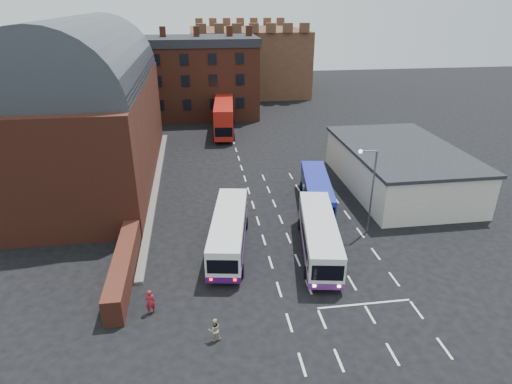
{
  "coord_description": "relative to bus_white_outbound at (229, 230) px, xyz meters",
  "views": [
    {
      "loc": [
        -4.73,
        -23.33,
        17.47
      ],
      "look_at": [
        0.0,
        10.0,
        2.2
      ],
      "focal_mm": 30.0,
      "sensor_mm": 36.0,
      "label": 1
    }
  ],
  "objects": [
    {
      "name": "pedestrian_red",
      "position": [
        -5.34,
        -6.69,
        -0.81
      ],
      "size": [
        0.71,
        0.61,
        1.65
      ],
      "primitive_type": "imported",
      "rotation": [
        0.0,
        0.0,
        3.57
      ],
      "color": "maroon",
      "rests_on": "ground"
    },
    {
      "name": "ground",
      "position": [
        2.81,
        -4.75,
        -1.63
      ],
      "size": [
        180.0,
        180.0,
        0.0
      ],
      "primitive_type": "plane",
      "color": "black"
    },
    {
      "name": "castle_keep",
      "position": [
        8.81,
        61.25,
        4.37
      ],
      "size": [
        22.0,
        22.0,
        12.0
      ],
      "primitive_type": "cube",
      "color": "brown",
      "rests_on": "ground"
    },
    {
      "name": "brick_terrace",
      "position": [
        -3.19,
        41.25,
        3.87
      ],
      "size": [
        22.0,
        10.0,
        11.0
      ],
      "primitive_type": "cube",
      "color": "brown",
      "rests_on": "ground"
    },
    {
      "name": "street_lamp",
      "position": [
        11.17,
        0.96,
        2.64
      ],
      "size": [
        1.42,
        0.5,
        7.08
      ],
      "rotation": [
        0.0,
        0.0,
        -0.23
      ],
      "color": "#494C52",
      "rests_on": "ground"
    },
    {
      "name": "bus_white_inbound",
      "position": [
        6.54,
        -1.61,
        0.0
      ],
      "size": [
        4.0,
        10.38,
        2.76
      ],
      "rotation": [
        0.0,
        0.0,
        2.97
      ],
      "color": "silver",
      "rests_on": "ground"
    },
    {
      "name": "pedestrian_beige",
      "position": [
        -1.61,
        -9.5,
        -0.92
      ],
      "size": [
        0.77,
        0.64,
        1.43
      ],
      "primitive_type": "imported",
      "rotation": [
        0.0,
        0.0,
        3.29
      ],
      "color": "tan",
      "rests_on": "ground"
    },
    {
      "name": "bus_red_double",
      "position": [
        1.88,
        30.59,
        0.74
      ],
      "size": [
        3.53,
        11.33,
        4.46
      ],
      "rotation": [
        0.0,
        0.0,
        3.06
      ],
      "color": "red",
      "rests_on": "ground"
    },
    {
      "name": "cream_building",
      "position": [
        17.81,
        9.25,
        0.52
      ],
      "size": [
        10.4,
        16.4,
        4.25
      ],
      "color": "beige",
      "rests_on": "ground"
    },
    {
      "name": "bus_blue",
      "position": [
        8.54,
        6.31,
        -0.09
      ],
      "size": [
        3.73,
        9.83,
        2.62
      ],
      "rotation": [
        0.0,
        0.0,
        2.98
      ],
      "color": "#19269B",
      "rests_on": "ground"
    },
    {
      "name": "bus_white_outbound",
      "position": [
        0.0,
        0.0,
        0.0
      ],
      "size": [
        3.92,
        10.37,
        2.76
      ],
      "rotation": [
        0.0,
        0.0,
        -0.16
      ],
      "color": "white",
      "rests_on": "ground"
    },
    {
      "name": "railway_station",
      "position": [
        -12.69,
        16.25,
        6.0
      ],
      "size": [
        12.0,
        28.0,
        16.0
      ],
      "color": "#602B1E",
      "rests_on": "ground"
    },
    {
      "name": "forecourt_wall",
      "position": [
        -7.39,
        -2.75,
        -0.73
      ],
      "size": [
        1.2,
        10.0,
        1.8
      ],
      "primitive_type": "cube",
      "color": "#602B1E",
      "rests_on": "ground"
    }
  ]
}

